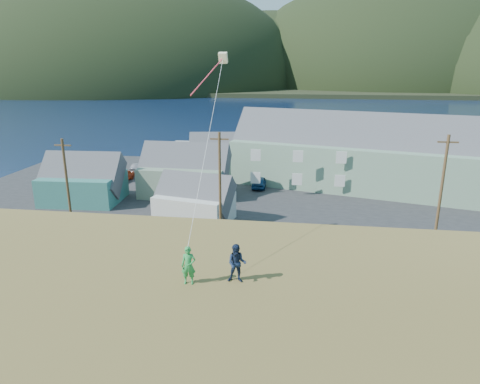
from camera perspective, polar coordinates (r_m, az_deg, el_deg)
name	(u,v)px	position (r m, az deg, el deg)	size (l,w,h in m)	color
ground	(236,247)	(37.60, -0.50, -7.32)	(900.00, 900.00, 0.00)	#0A1638
grass_strip	(233,256)	(35.78, -0.98, -8.54)	(110.00, 8.00, 0.10)	#4C3D19
waterfront_lot	(256,191)	(53.45, 2.17, 0.10)	(72.00, 36.00, 0.12)	#28282B
wharf	(236,151)	(76.26, -0.55, 5.44)	(26.00, 14.00, 0.90)	gray
far_shore	(295,83)	(364.30, 7.38, 14.28)	(900.00, 320.00, 2.00)	black
far_hills	(346,84)	(315.12, 13.91, 13.77)	(760.00, 265.00, 143.00)	black
lodge	(362,154)	(56.10, 15.99, 4.90)	(34.24, 17.28, 11.61)	slate
shed_teal	(83,180)	(51.90, -20.25, 1.48)	(9.15, 6.65, 7.02)	#2E6B62
shed_palegreen_near	(185,172)	(51.92, -7.34, 2.69)	(10.65, 6.90, 7.64)	slate
shed_white	(194,200)	(42.77, -6.09, -1.10)	(8.38, 6.43, 5.98)	silver
shed_palegreen_far	(223,152)	(64.75, -2.31, 5.32)	(10.71, 7.14, 6.69)	slate
utility_poles	(242,189)	(37.29, 0.28, 0.41)	(33.04, 0.24, 9.86)	#47331E
parked_cars	(205,175)	(58.52, -4.63, 2.32)	(21.65, 10.50, 1.55)	#32477F
kite_flyer_green	(189,265)	(16.57, -6.88, -9.70)	(0.55, 0.36, 1.51)	#268C3F
kite_flyer_navy	(237,263)	(16.58, -0.42, -9.51)	(0.75, 0.58, 1.54)	#16223D
kite_rig	(220,63)	(23.44, -2.65, 16.79)	(0.87, 4.78, 11.42)	beige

